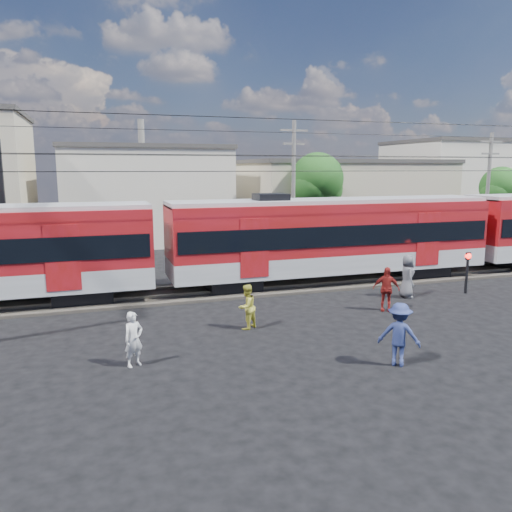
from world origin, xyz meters
The scene contains 20 objects.
ground centered at (0.00, 0.00, 0.00)m, with size 120.00×120.00×0.00m, color black.
track_bed centered at (0.00, 8.00, 0.06)m, with size 70.00×3.40×0.12m, color #2D2823.
rail_near centered at (0.00, 7.25, 0.18)m, with size 70.00×0.12×0.12m, color #59544C.
rail_far centered at (0.00, 8.75, 0.18)m, with size 70.00×0.12×0.12m, color #59544C.
commuter_train centered at (5.43, 8.00, 2.40)m, with size 50.30×3.08×4.17m.
catenary centered at (-8.65, 8.00, 5.14)m, with size 70.00×9.30×7.52m.
building_midwest centered at (-2.00, 27.00, 3.66)m, with size 12.24×12.24×7.30m.
building_mideast centered at (14.00, 24.00, 3.16)m, with size 16.32×10.20×6.30m.
building_east centered at (28.00, 28.00, 4.16)m, with size 10.20×10.20×8.30m.
utility_pole_mid centered at (6.00, 15.00, 4.53)m, with size 1.80×0.24×8.50m.
utility_pole_east centered at (20.00, 14.00, 4.28)m, with size 1.80×0.24×8.00m.
tree_near centered at (9.19, 18.09, 4.66)m, with size 3.82×3.64×6.72m.
tree_far centered at (24.19, 17.09, 3.99)m, with size 3.36×3.12×5.76m.
pedestrian_a centered at (-4.95, 0.17, 0.81)m, with size 0.59×0.39×1.61m, color silver.
pedestrian_b centered at (-0.88, 2.39, 0.80)m, with size 0.78×0.61×1.60m, color gold.
pedestrian_c centered at (2.32, -2.15, 0.93)m, with size 1.20×0.69×1.86m, color navy.
pedestrian_d centered at (5.08, 2.87, 0.89)m, with size 1.05×0.44×1.78m, color maroon.
pedestrian_e centered at (7.12, 4.41, 0.95)m, with size 0.93×0.60×1.89m, color #4F4F54.
car_silver centered at (19.54, 12.56, 0.70)m, with size 1.65×4.10×1.40m, color #ACAFB3.
crossing_signal centered at (10.12, 4.18, 1.32)m, with size 0.28×0.28×1.90m.
Camera 1 is at (-5.84, -13.92, 5.65)m, focal length 35.00 mm.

